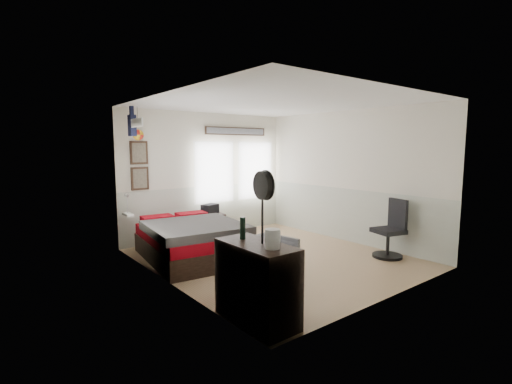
% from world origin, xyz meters
% --- Properties ---
extents(ground_plane, '(4.00, 4.50, 0.01)m').
position_xyz_m(ground_plane, '(0.00, 0.00, -0.01)').
color(ground_plane, tan).
extents(room_shell, '(4.02, 4.52, 2.71)m').
position_xyz_m(room_shell, '(-0.08, 0.19, 1.61)').
color(room_shell, beige).
rests_on(room_shell, ground_plane).
extents(wall_decor, '(3.55, 1.32, 1.44)m').
position_xyz_m(wall_decor, '(-1.10, 1.96, 2.10)').
color(wall_decor, '#3E271B').
rests_on(wall_decor, room_shell).
extents(bed, '(1.69, 2.24, 0.66)m').
position_xyz_m(bed, '(-1.17, 0.89, 0.32)').
color(bed, black).
rests_on(bed, ground_plane).
extents(dresser, '(0.48, 1.00, 0.90)m').
position_xyz_m(dresser, '(-1.74, -1.70, 0.45)').
color(dresser, black).
rests_on(dresser, ground_plane).
extents(armchair, '(0.78, 0.79, 0.63)m').
position_xyz_m(armchair, '(-0.77, -0.75, 0.32)').
color(armchair, '#545359').
rests_on(armchair, ground_plane).
extents(nightstand, '(0.62, 0.54, 0.55)m').
position_xyz_m(nightstand, '(-0.19, 1.87, 0.28)').
color(nightstand, black).
rests_on(nightstand, ground_plane).
extents(task_chair, '(0.57, 0.57, 1.04)m').
position_xyz_m(task_chair, '(1.67, -1.24, 0.42)').
color(task_chair, black).
rests_on(task_chair, ground_plane).
extents(kettle, '(0.18, 0.16, 0.21)m').
position_xyz_m(kettle, '(-1.73, -1.96, 1.00)').
color(kettle, silver).
rests_on(kettle, dresser).
extents(bottle, '(0.06, 0.06, 0.26)m').
position_xyz_m(bottle, '(-1.74, -1.44, 1.03)').
color(bottle, black).
rests_on(bottle, dresser).
extents(stand_fan, '(0.12, 0.33, 0.81)m').
position_xyz_m(stand_fan, '(-1.68, -1.73, 1.53)').
color(stand_fan, black).
rests_on(stand_fan, dresser).
extents(black_bag, '(0.40, 0.33, 0.20)m').
position_xyz_m(black_bag, '(-0.19, 1.87, 0.65)').
color(black_bag, black).
rests_on(black_bag, nightstand).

